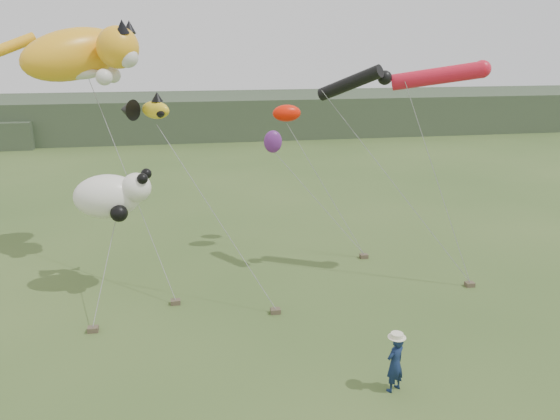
% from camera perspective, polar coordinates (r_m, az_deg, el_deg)
% --- Properties ---
extents(ground, '(120.00, 120.00, 0.00)m').
position_cam_1_polar(ground, '(17.27, 4.43, -16.34)').
color(ground, '#385123').
rests_on(ground, ground).
extents(headland, '(90.00, 13.00, 4.00)m').
position_cam_1_polar(headland, '(59.08, -9.30, 9.67)').
color(headland, '#2D3D28').
rests_on(headland, ground).
extents(festival_attendant, '(0.75, 0.66, 1.73)m').
position_cam_1_polar(festival_attendant, '(16.25, 11.93, -15.42)').
color(festival_attendant, '#122143').
rests_on(festival_attendant, ground).
extents(sandbag_anchors, '(14.88, 5.07, 0.18)m').
position_cam_1_polar(sandbag_anchors, '(21.53, 0.55, -8.76)').
color(sandbag_anchors, brown).
rests_on(sandbag_anchors, ground).
extents(cat_kite, '(6.06, 4.42, 2.82)m').
position_cam_1_polar(cat_kite, '(24.77, -19.84, 15.12)').
color(cat_kite, '#F9AB1D').
rests_on(cat_kite, ground).
extents(fish_kite, '(2.20, 1.45, 1.06)m').
position_cam_1_polar(fish_kite, '(21.27, -13.92, 10.18)').
color(fish_kite, gold).
rests_on(fish_kite, ground).
extents(tube_kites, '(6.18, 3.21, 1.66)m').
position_cam_1_polar(tube_kites, '(22.21, 13.67, 13.30)').
color(tube_kites, black).
rests_on(tube_kites, ground).
extents(panda_kite, '(2.96, 1.91, 1.84)m').
position_cam_1_polar(panda_kite, '(21.71, -17.14, 1.46)').
color(panda_kite, white).
rests_on(panda_kite, ground).
extents(misc_kites, '(1.47, 1.98, 2.38)m').
position_cam_1_polar(misc_kites, '(24.90, 0.04, 8.76)').
color(misc_kites, '#FA1A04').
rests_on(misc_kites, ground).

